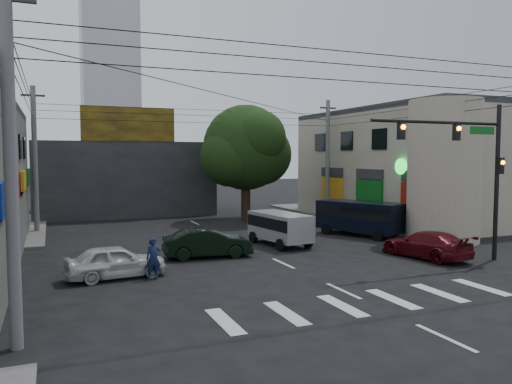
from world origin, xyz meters
TOP-DOWN VIEW (x-y plane):
  - ground at (0.00, 0.00)m, footprint 160.00×160.00m
  - sidewalk_far_right at (18.00, 18.00)m, footprint 16.00×16.00m
  - building_right at (18.00, 13.00)m, footprint 14.00×18.00m
  - corner_column at (11.00, 4.00)m, footprint 4.00×4.00m
  - building_far at (-4.00, 26.00)m, footprint 14.00×10.00m
  - billboard at (-4.00, 21.10)m, footprint 7.00×0.30m
  - tower_distant at (0.00, 70.00)m, footprint 9.00×9.00m
  - street_tree at (4.00, 17.00)m, footprint 6.40×6.40m
  - traffic_gantry at (7.82, -1.00)m, footprint 7.10×0.35m
  - utility_pole_near_left at (-10.50, -4.50)m, footprint 0.32×0.32m
  - utility_pole_far_left at (-10.50, 16.00)m, footprint 0.32×0.32m
  - utility_pole_far_right at (10.50, 16.00)m, footprint 0.32×0.32m
  - dark_sedan at (-2.75, 4.64)m, footprint 2.30×4.51m
  - white_compact at (-7.31, 2.09)m, footprint 2.42×4.26m
  - maroon_sedan at (6.80, 0.55)m, footprint 3.38×5.12m
  - silver_minivan at (1.82, 6.24)m, footprint 4.56×2.81m
  - navy_van at (7.75, 7.42)m, footprint 6.71×5.95m
  - traffic_officer at (-5.96, 1.35)m, footprint 0.61×0.41m

SIDE VIEW (x-z plane):
  - ground at x=0.00m, z-range 0.00..0.00m
  - sidewalk_far_right at x=18.00m, z-range 0.00..0.15m
  - maroon_sedan at x=6.80m, z-range 0.00..1.30m
  - white_compact at x=-7.31m, z-range 0.00..1.33m
  - dark_sedan at x=-2.75m, z-range 0.00..1.39m
  - traffic_officer at x=-5.96m, z-range 0.00..1.65m
  - silver_minivan at x=1.82m, z-range 0.00..1.77m
  - navy_van at x=7.75m, z-range 0.00..2.08m
  - building_far at x=-4.00m, z-range 0.00..6.00m
  - building_right at x=18.00m, z-range 0.00..8.00m
  - corner_column at x=11.00m, z-range 0.00..8.00m
  - utility_pole_near_left at x=-10.50m, z-range 0.00..9.20m
  - utility_pole_far_left at x=-10.50m, z-range 0.00..9.20m
  - utility_pole_far_right at x=10.50m, z-range 0.00..9.20m
  - traffic_gantry at x=7.82m, z-range 1.23..8.43m
  - street_tree at x=4.00m, z-range 1.12..9.82m
  - billboard at x=-4.00m, z-range 6.00..8.60m
  - tower_distant at x=0.00m, z-range 0.00..44.00m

